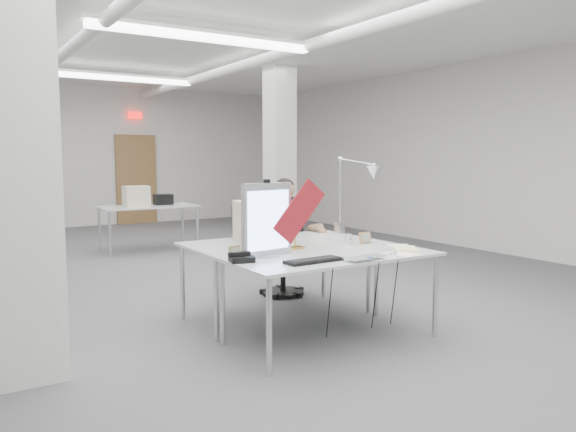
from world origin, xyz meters
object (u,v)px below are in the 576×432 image
object	(u,v)px
office_chair	(283,249)
desk_phone	(242,259)
beige_monitor	(260,221)
laptop	(370,259)
architect_lamp	(355,197)
bankers_lamp	(295,231)
seated_person	(285,217)
desk_main	(332,256)
monitor	(267,220)

from	to	relation	value
office_chair	desk_phone	world-z (taller)	office_chair
office_chair	beige_monitor	xyz separation A→B (m)	(-0.67, -0.67, 0.43)
laptop	architect_lamp	bearing A→B (deg)	48.82
office_chair	bankers_lamp	distance (m)	1.39
beige_monitor	architect_lamp	size ratio (longest dim) A/B	0.51
laptop	architect_lamp	xyz separation A→B (m)	(0.78, 1.17, 0.40)
seated_person	laptop	xyz separation A→B (m)	(-0.43, -1.97, -0.13)
office_chair	architect_lamp	bearing A→B (deg)	-54.28
desk_main	bankers_lamp	xyz separation A→B (m)	(-0.10, 0.42, 0.17)
office_chair	bankers_lamp	xyz separation A→B (m)	(-0.60, -1.19, 0.38)
bankers_lamp	architect_lamp	size ratio (longest dim) A/B	0.38
seated_person	beige_monitor	size ratio (longest dim) A/B	2.11
office_chair	desk_main	bearing A→B (deg)	-93.99
bankers_lamp	architect_lamp	xyz separation A→B (m)	(0.95, 0.34, 0.26)
seated_person	desk_phone	distance (m)	1.96
office_chair	monitor	bearing A→B (deg)	-112.57
laptop	beige_monitor	xyz separation A→B (m)	(-0.25, 1.36, 0.19)
laptop	seated_person	bearing A→B (deg)	70.11
office_chair	laptop	size ratio (longest dim) A/B	2.88
office_chair	beige_monitor	world-z (taller)	beige_monitor
desk_phone	office_chair	bearing A→B (deg)	62.61
desk_main	seated_person	world-z (taller)	seated_person
office_chair	seated_person	distance (m)	0.37
desk_main	bankers_lamp	world-z (taller)	bankers_lamp
monitor	desk_phone	size ratio (longest dim) A/B	3.32
bankers_lamp	desk_phone	bearing A→B (deg)	-172.31
monitor	desk_phone	world-z (taller)	monitor
monitor	bankers_lamp	world-z (taller)	monitor
bankers_lamp	architect_lamp	bearing A→B (deg)	3.34
desk_main	bankers_lamp	distance (m)	0.46
beige_monitor	architect_lamp	world-z (taller)	architect_lamp
office_chair	laptop	bearing A→B (deg)	-88.67
seated_person	bankers_lamp	world-z (taller)	seated_person
beige_monitor	desk_phone	bearing A→B (deg)	-118.47
office_chair	seated_person	size ratio (longest dim) A/B	1.19
desk_main	desk_phone	distance (m)	0.81
bankers_lamp	desk_phone	distance (m)	0.78
seated_person	architect_lamp	bearing A→B (deg)	-53.02
desk_main	monitor	xyz separation A→B (m)	(-0.51, 0.21, 0.32)
office_chair	bankers_lamp	bearing A→B (deg)	-103.55
desk_main	laptop	bearing A→B (deg)	-79.87
architect_lamp	desk_main	bearing A→B (deg)	-158.79
seated_person	office_chair	bearing A→B (deg)	103.22
office_chair	monitor	size ratio (longest dim) A/B	1.73
seated_person	bankers_lamp	xyz separation A→B (m)	(-0.60, -1.14, 0.01)
desk_main	desk_phone	bearing A→B (deg)	172.59
desk_main	bankers_lamp	bearing A→B (deg)	103.61
seated_person	laptop	bearing A→B (deg)	-88.97
desk_main	office_chair	world-z (taller)	office_chair
laptop	desk_phone	distance (m)	1.02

